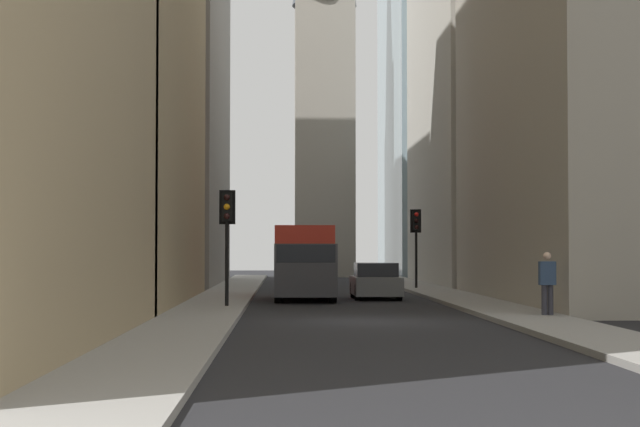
% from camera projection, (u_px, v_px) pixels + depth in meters
% --- Properties ---
extents(ground_plane, '(135.00, 135.00, 0.00)m').
position_uv_depth(ground_plane, '(364.00, 321.00, 28.23)').
color(ground_plane, black).
extents(sidewalk_right, '(90.00, 2.20, 0.14)m').
position_uv_depth(sidewalk_right, '(197.00, 319.00, 28.08)').
color(sidewalk_right, gray).
rests_on(sidewalk_right, ground_plane).
extents(sidewalk_left, '(90.00, 2.20, 0.14)m').
position_uv_depth(sidewalk_left, '(529.00, 318.00, 28.39)').
color(sidewalk_left, gray).
rests_on(sidewalk_left, ground_plane).
extents(building_left_far, '(17.44, 10.00, 31.47)m').
position_uv_depth(building_left_far, '(515.00, 0.00, 57.82)').
color(building_left_far, '#B7B2A5').
rests_on(building_left_far, ground_plane).
extents(building_right_far, '(17.81, 10.50, 23.37)m').
position_uv_depth(building_right_far, '(129.00, 70.00, 56.69)').
color(building_right_far, gray).
rests_on(building_right_far, ground_plane).
extents(church_spire, '(4.60, 4.60, 34.56)m').
position_uv_depth(church_spire, '(324.00, 23.00, 74.48)').
color(church_spire, gray).
rests_on(church_spire, ground_plane).
extents(delivery_truck, '(6.46, 2.25, 2.84)m').
position_uv_depth(delivery_truck, '(304.00, 262.00, 40.09)').
color(delivery_truck, red).
rests_on(delivery_truck, ground_plane).
extents(hatchback_grey, '(4.30, 1.78, 1.42)m').
position_uv_depth(hatchback_grey, '(375.00, 282.00, 40.84)').
color(hatchback_grey, slate).
rests_on(hatchback_grey, ground_plane).
extents(traffic_light_midblock, '(0.43, 0.52, 3.71)m').
position_uv_depth(traffic_light_midblock, '(227.00, 221.00, 33.39)').
color(traffic_light_midblock, black).
rests_on(traffic_light_midblock, sidewalk_right).
extents(traffic_light_far_junction, '(0.43, 0.52, 3.69)m').
position_uv_depth(traffic_light_far_junction, '(416.00, 230.00, 49.03)').
color(traffic_light_far_junction, black).
rests_on(traffic_light_far_junction, sidewalk_left).
extents(pedestrian, '(0.26, 0.44, 1.73)m').
position_uv_depth(pedestrian, '(547.00, 281.00, 28.71)').
color(pedestrian, '#33333D').
rests_on(pedestrian, sidewalk_left).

